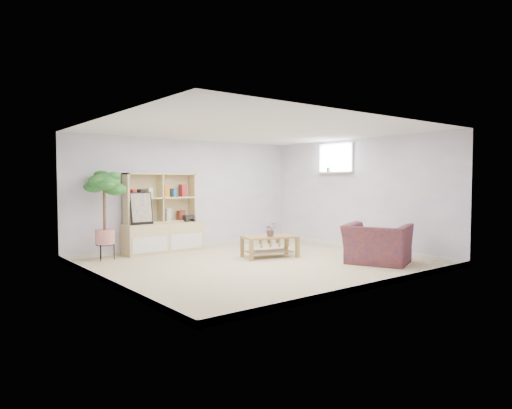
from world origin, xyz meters
TOP-DOWN VIEW (x-y plane):
  - floor at (0.00, 0.00)m, footprint 5.50×5.00m
  - ceiling at (0.00, 0.00)m, footprint 5.50×5.00m
  - walls at (0.00, 0.00)m, footprint 5.51×5.01m
  - baseboard at (0.00, 0.00)m, footprint 5.50×5.00m
  - window at (2.73, 0.60)m, footprint 0.10×0.98m
  - window_sill at (2.67, 0.60)m, footprint 0.14×1.00m
  - storage_unit at (-0.75, 2.24)m, footprint 1.65×0.56m
  - poster at (-1.26, 2.16)m, footprint 0.47×0.11m
  - toy_truck at (-0.18, 2.15)m, footprint 0.32×0.24m
  - coffee_table at (0.61, 0.40)m, footprint 1.14×0.82m
  - table_plant at (0.57, 0.31)m, footprint 0.27×0.24m
  - floor_tree at (-2.04, 2.05)m, footprint 0.81×0.81m
  - armchair at (1.71, -1.33)m, footprint 1.31×1.39m
  - sill_plant at (2.67, 0.77)m, footprint 0.13×0.11m

SIDE VIEW (x-z plane):
  - floor at x=0.00m, z-range -0.01..0.01m
  - baseboard at x=0.00m, z-range 0.00..0.10m
  - coffee_table at x=0.61m, z-range 0.00..0.42m
  - armchair at x=1.71m, z-range 0.00..0.82m
  - table_plant at x=0.57m, z-range 0.42..0.69m
  - toy_truck at x=-0.18m, z-range 0.62..0.78m
  - storage_unit at x=-0.75m, z-range 0.00..1.65m
  - floor_tree at x=-2.04m, z-range 0.00..1.69m
  - poster at x=-1.26m, z-range 0.62..1.27m
  - walls at x=0.00m, z-range 0.00..2.40m
  - window_sill at x=2.67m, z-range 1.66..1.70m
  - sill_plant at x=2.67m, z-range 1.70..1.91m
  - window at x=2.73m, z-range 1.66..2.34m
  - ceiling at x=0.00m, z-range 2.40..2.40m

